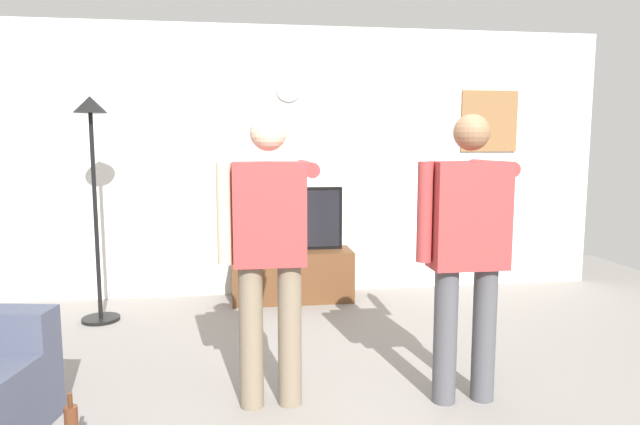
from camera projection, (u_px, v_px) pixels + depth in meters
back_wall at (299, 162)px, 5.71m from camera, size 6.40×0.10×2.70m
tv_stand at (292, 275)px, 5.49m from camera, size 1.17×0.46×0.50m
television at (292, 219)px, 5.47m from camera, size 1.00×0.07×0.62m
wall_clock at (288, 89)px, 5.54m from camera, size 0.25×0.03×0.25m
framed_picture at (489, 121)px, 5.89m from camera, size 0.62×0.04×0.64m
floor_lamp at (93, 162)px, 4.71m from camera, size 0.32×0.32×1.94m
person_standing_nearer_lamp at (269, 244)px, 3.22m from camera, size 0.59×0.78×1.72m
person_standing_nearer_couch at (467, 241)px, 3.27m from camera, size 0.62×0.78×1.72m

